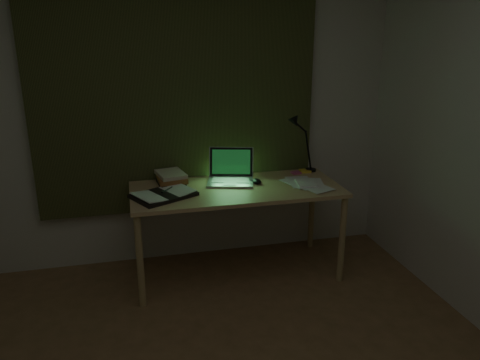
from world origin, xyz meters
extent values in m
cube|color=beige|center=(0.00, 2.00, 1.25)|extent=(3.50, 0.00, 2.50)
cube|color=#30341A|center=(0.00, 1.96, 1.45)|extent=(2.20, 0.06, 2.00)
ellipsoid|color=black|center=(0.56, 1.63, 0.74)|extent=(0.08, 0.11, 0.04)
cube|color=yellow|center=(1.04, 1.83, 0.73)|extent=(0.08, 0.08, 0.02)
cube|color=#D95487|center=(0.95, 1.81, 0.73)|extent=(0.08, 0.08, 0.01)
camera|label=1|loc=(-0.38, -1.69, 1.87)|focal=35.00mm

